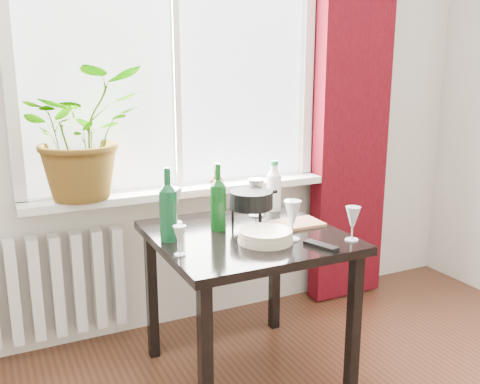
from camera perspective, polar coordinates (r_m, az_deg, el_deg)
name	(u,v)px	position (r m, az deg, el deg)	size (l,w,h in m)	color
window	(174,47)	(2.97, -7.05, 15.12)	(1.72, 0.08, 1.62)	white
windowsill	(182,191)	(2.99, -6.18, 0.14)	(1.72, 0.20, 0.04)	white
curtain	(353,99)	(3.43, 11.93, 9.64)	(0.50, 0.12, 2.56)	#3C050C
radiator	(47,287)	(3.00, -19.93, -9.51)	(0.80, 0.10, 0.55)	white
table	(247,251)	(2.55, 0.70, -6.35)	(0.85, 0.85, 0.74)	black
potted_plant	(82,133)	(2.79, -16.49, 6.07)	(0.60, 0.52, 0.67)	#227F21
wine_bottle_left	(168,204)	(2.39, -7.68, -1.26)	(0.08, 0.08, 0.34)	#0D4622
wine_bottle_right	(218,197)	(2.52, -2.35, -0.50)	(0.08, 0.08, 0.32)	#0C4212
bottle_amber	(217,189)	(2.74, -2.47, 0.29)	(0.07, 0.07, 0.29)	#65300B
cleaning_bottle	(274,186)	(2.87, 3.63, 0.69)	(0.08, 0.08, 0.27)	white
wineglass_front_right	(292,220)	(2.40, 5.60, -2.98)	(0.08, 0.08, 0.19)	silver
wineglass_far_right	(353,223)	(2.44, 11.91, -3.28)	(0.07, 0.07, 0.16)	silver
wineglass_back_center	(256,197)	(2.77, 1.72, -0.53)	(0.09, 0.09, 0.20)	silver
wineglass_back_left	(175,205)	(2.66, -6.98, -1.42)	(0.08, 0.08, 0.18)	silver
wineglass_front_left	(180,240)	(2.22, -6.45, -5.15)	(0.05, 0.05, 0.13)	silver
plate_stack	(265,236)	(2.39, 2.74, -4.72)	(0.25, 0.25, 0.05)	beige
fondue_pot	(251,208)	(2.63, 1.18, -1.67)	(0.25, 0.21, 0.17)	black
tv_remote	(321,246)	(2.34, 8.63, -5.69)	(0.05, 0.16, 0.02)	black
cutting_board	(294,224)	(2.64, 5.83, -3.39)	(0.27, 0.17, 0.01)	#AF764F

